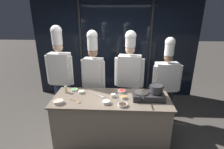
% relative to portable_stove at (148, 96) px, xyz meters
% --- Properties ---
extents(ground_plane, '(24.00, 24.00, 0.00)m').
position_rel_portable_stove_xyz_m(ground_plane, '(-0.65, 0.00, -0.94)').
color(ground_plane, '#47423D').
extents(window_wall_back, '(4.42, 0.09, 2.70)m').
position_rel_portable_stove_xyz_m(window_wall_back, '(-0.65, 1.98, 0.41)').
color(window_wall_back, black).
rests_on(window_wall_back, ground_plane).
extents(demo_counter, '(2.08, 0.82, 0.88)m').
position_rel_portable_stove_xyz_m(demo_counter, '(-0.65, 0.00, -0.50)').
color(demo_counter, gray).
rests_on(demo_counter, ground_plane).
extents(portable_stove, '(0.54, 0.34, 0.12)m').
position_rel_portable_stove_xyz_m(portable_stove, '(0.00, 0.00, 0.00)').
color(portable_stove, '#28282B').
rests_on(portable_stove, demo_counter).
extents(frying_pan, '(0.26, 0.45, 0.05)m').
position_rel_portable_stove_xyz_m(frying_pan, '(-0.13, -0.00, 0.08)').
color(frying_pan, '#38332D').
rests_on(frying_pan, portable_stove).
extents(stock_pot, '(0.25, 0.22, 0.14)m').
position_rel_portable_stove_xyz_m(stock_pot, '(0.13, 0.00, 0.14)').
color(stock_pot, '#333335').
rests_on(stock_pot, portable_stove).
extents(squeeze_bottle_oil, '(0.06, 0.06, 0.16)m').
position_rel_portable_stove_xyz_m(squeeze_bottle_oil, '(-1.51, 0.17, 0.02)').
color(squeeze_bottle_oil, beige).
rests_on(squeeze_bottle_oil, demo_counter).
extents(prep_bowl_scallions, '(0.12, 0.12, 0.04)m').
position_rel_portable_stove_xyz_m(prep_bowl_scallions, '(-1.38, 0.26, -0.04)').
color(prep_bowl_scallions, silver).
rests_on(prep_bowl_scallions, demo_counter).
extents(prep_bowl_shrimp, '(0.16, 0.16, 0.06)m').
position_rel_portable_stove_xyz_m(prep_bowl_shrimp, '(-1.52, -0.25, -0.03)').
color(prep_bowl_shrimp, silver).
rests_on(prep_bowl_shrimp, demo_counter).
extents(prep_bowl_soy_glaze, '(0.16, 0.16, 0.04)m').
position_rel_portable_stove_xyz_m(prep_bowl_soy_glaze, '(-0.45, -0.27, -0.03)').
color(prep_bowl_soy_glaze, silver).
rests_on(prep_bowl_soy_glaze, demo_counter).
extents(prep_bowl_noodles, '(0.11, 0.11, 0.04)m').
position_rel_portable_stove_xyz_m(prep_bowl_noodles, '(-1.23, 0.17, -0.03)').
color(prep_bowl_noodles, silver).
rests_on(prep_bowl_noodles, demo_counter).
extents(prep_bowl_carrots, '(0.10, 0.10, 0.05)m').
position_rel_portable_stove_xyz_m(prep_bowl_carrots, '(-0.43, -0.02, -0.03)').
color(prep_bowl_carrots, silver).
rests_on(prep_bowl_carrots, demo_counter).
extents(prep_bowl_garlic, '(0.14, 0.14, 0.05)m').
position_rel_portable_stove_xyz_m(prep_bowl_garlic, '(-0.72, -0.21, -0.03)').
color(prep_bowl_garlic, silver).
rests_on(prep_bowl_garlic, demo_counter).
extents(prep_bowl_bell_pepper, '(0.14, 0.14, 0.05)m').
position_rel_portable_stove_xyz_m(prep_bowl_bell_pepper, '(-0.46, 0.23, -0.03)').
color(prep_bowl_bell_pepper, silver).
rests_on(prep_bowl_bell_pepper, demo_counter).
extents(prep_bowl_rice, '(0.09, 0.09, 0.06)m').
position_rel_portable_stove_xyz_m(prep_bowl_rice, '(-0.62, 0.03, -0.02)').
color(prep_bowl_rice, silver).
rests_on(prep_bowl_rice, demo_counter).
extents(serving_spoon_slotted, '(0.23, 0.16, 0.02)m').
position_rel_portable_stove_xyz_m(serving_spoon_slotted, '(-1.22, -0.18, -0.05)').
color(serving_spoon_slotted, olive).
rests_on(serving_spoon_slotted, demo_counter).
extents(serving_spoon_solid, '(0.23, 0.15, 0.02)m').
position_rel_portable_stove_xyz_m(serving_spoon_solid, '(-0.84, 0.03, -0.05)').
color(serving_spoon_solid, '#B2B5BA').
rests_on(serving_spoon_solid, demo_counter).
extents(chef_head, '(0.59, 0.27, 2.08)m').
position_rel_portable_stove_xyz_m(chef_head, '(-1.78, 0.71, 0.26)').
color(chef_head, '#2D3856').
rests_on(chef_head, ground_plane).
extents(chef_sous, '(0.50, 0.27, 2.00)m').
position_rel_portable_stove_xyz_m(chef_sous, '(-1.05, 0.62, 0.24)').
color(chef_sous, '#232326').
rests_on(chef_sous, ground_plane).
extents(chef_line, '(0.61, 0.30, 1.99)m').
position_rel_portable_stove_xyz_m(chef_line, '(-0.31, 0.72, 0.20)').
color(chef_line, '#4C4C51').
rests_on(chef_line, ground_plane).
extents(chef_pastry, '(0.61, 0.30, 1.86)m').
position_rel_portable_stove_xyz_m(chef_pastry, '(0.47, 0.69, 0.09)').
color(chef_pastry, '#232326').
rests_on(chef_pastry, ground_plane).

